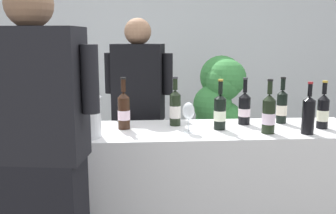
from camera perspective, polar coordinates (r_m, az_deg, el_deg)
The scene contains 16 objects.
wall_back at distance 5.00m, azimuth -2.02°, elevation 9.27°, with size 8.00×0.10×2.80m, color silver.
counter at distance 2.62m, azimuth 0.35°, elevation -13.13°, with size 2.52×0.58×0.91m, color white.
wine_bottle_0 at distance 2.48m, azimuth 7.86°, elevation -0.71°, with size 0.08×0.08×0.33m.
wine_bottle_1 at distance 2.66m, azimuth 11.48°, elevation -0.16°, with size 0.08×0.08×0.32m.
wine_bottle_2 at distance 2.57m, azimuth 1.09°, elevation -0.09°, with size 0.08×0.08×0.33m.
wine_bottle_3 at distance 2.53m, azimuth -21.26°, elevation -0.95°, with size 0.08×0.08×0.36m.
wine_bottle_4 at distance 2.49m, azimuth -6.70°, elevation -0.47°, with size 0.08×0.08×0.34m.
wine_bottle_5 at distance 2.44m, azimuth 14.98°, elevation -0.99°, with size 0.08×0.08×0.34m.
wine_bottle_6 at distance 2.69m, azimuth 22.38°, elevation -0.58°, with size 0.08×0.08×0.32m.
wine_bottle_7 at distance 2.50m, azimuth 20.46°, elevation -1.00°, with size 0.08×0.08×0.33m.
wine_bottle_8 at distance 2.76m, azimuth 16.83°, elevation 0.13°, with size 0.07×0.07×0.32m.
wine_glass at distance 2.38m, azimuth 3.11°, elevation -0.75°, with size 0.08×0.08×0.19m.
ice_bucket at distance 2.32m, azimuth -12.68°, elevation -1.44°, with size 0.22×0.22×0.25m.
person_server at distance 3.04m, azimuth -4.40°, elevation -2.75°, with size 0.53×0.32×1.65m.
person_guest at distance 1.93m, azimuth -18.79°, elevation -9.71°, with size 0.60×0.30×1.76m.
potted_shrub at distance 3.91m, azimuth 7.85°, elevation 0.56°, with size 0.53×0.58×1.32m.
Camera 1 is at (-0.19, -2.40, 1.51)m, focal length 40.31 mm.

